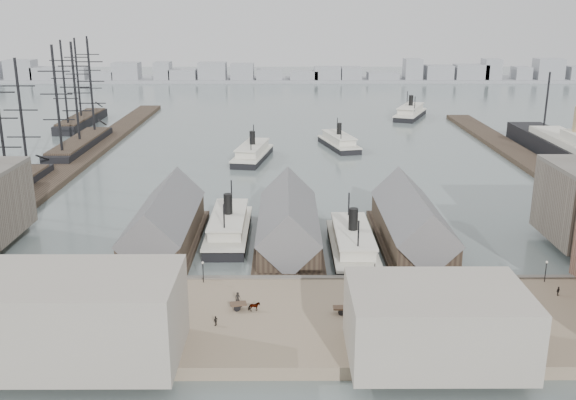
{
  "coord_description": "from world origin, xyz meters",
  "views": [
    {
      "loc": [
        -0.59,
        -110.67,
        48.12
      ],
      "look_at": [
        0.0,
        30.0,
        6.0
      ],
      "focal_mm": 40.0,
      "sensor_mm": 36.0,
      "label": 1
    }
  ],
  "objects_px": {
    "horse_cart_left": "(23,289)",
    "horse_cart_center": "(249,306)",
    "horse_cart_right": "(354,309)",
    "ferry_docked_west": "(229,227)"
  },
  "relations": [
    {
      "from": "horse_cart_left",
      "to": "horse_cart_center",
      "type": "relative_size",
      "value": 0.96
    },
    {
      "from": "ferry_docked_west",
      "to": "horse_cart_center",
      "type": "distance_m",
      "value": 40.25
    },
    {
      "from": "horse_cart_left",
      "to": "horse_cart_right",
      "type": "bearing_deg",
      "value": -93.67
    },
    {
      "from": "horse_cart_left",
      "to": "horse_cart_center",
      "type": "distance_m",
      "value": 38.97
    },
    {
      "from": "horse_cart_center",
      "to": "horse_cart_left",
      "type": "bearing_deg",
      "value": 68.04
    },
    {
      "from": "horse_cart_left",
      "to": "horse_cart_center",
      "type": "height_order",
      "value": "horse_cart_left"
    },
    {
      "from": "ferry_docked_west",
      "to": "horse_cart_right",
      "type": "height_order",
      "value": "ferry_docked_west"
    },
    {
      "from": "horse_cart_left",
      "to": "ferry_docked_west",
      "type": "bearing_deg",
      "value": -39.54
    },
    {
      "from": "horse_cart_left",
      "to": "horse_cart_right",
      "type": "xyz_separation_m",
      "value": [
        54.96,
        -7.76,
        -0.03
      ]
    },
    {
      "from": "ferry_docked_west",
      "to": "horse_cart_left",
      "type": "distance_m",
      "value": 45.88
    }
  ]
}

